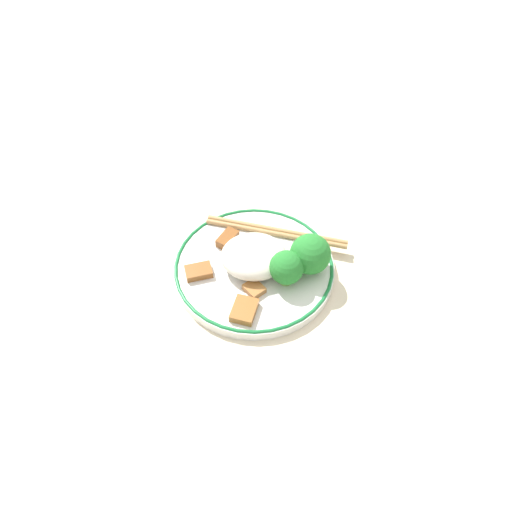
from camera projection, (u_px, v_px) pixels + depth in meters
ground_plane at (256, 272)px, 0.71m from camera, size 3.00×3.00×0.00m
plate at (256, 268)px, 0.70m from camera, size 0.23×0.23×0.02m
rice_mound at (256, 256)px, 0.68m from camera, size 0.09×0.08×0.04m
broccoli_back_left at (289, 268)px, 0.66m from camera, size 0.05×0.05×0.05m
broccoli_back_center at (312, 254)px, 0.67m from camera, size 0.06×0.06×0.06m
meat_near_front at (230, 239)px, 0.72m from camera, size 0.03×0.04×0.01m
meat_near_left at (259, 289)px, 0.66m from camera, size 0.03×0.03×0.01m
meat_near_right at (201, 271)px, 0.68m from camera, size 0.04×0.03×0.01m
meat_near_back at (246, 310)px, 0.64m from camera, size 0.04×0.05×0.01m
chopsticks at (278, 232)px, 0.73m from camera, size 0.21×0.07×0.01m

